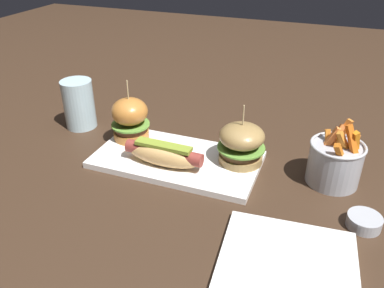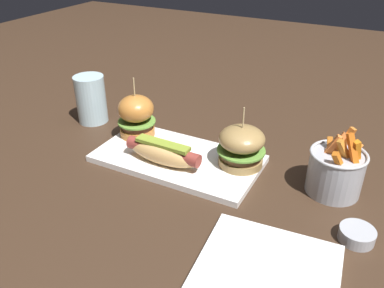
# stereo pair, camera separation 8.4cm
# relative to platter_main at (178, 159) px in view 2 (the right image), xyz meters

# --- Properties ---
(ground_plane) EXTENTS (3.00, 3.00, 0.00)m
(ground_plane) POSITION_rel_platter_main_xyz_m (0.00, 0.00, -0.01)
(ground_plane) COLOR #382619
(platter_main) EXTENTS (0.36, 0.19, 0.01)m
(platter_main) POSITION_rel_platter_main_xyz_m (0.00, 0.00, 0.00)
(platter_main) COLOR white
(platter_main) RESTS_ON ground
(hot_dog) EXTENTS (0.17, 0.05, 0.05)m
(hot_dog) POSITION_rel_platter_main_xyz_m (-0.01, -0.04, 0.03)
(hot_dog) COLOR tan
(hot_dog) RESTS_ON platter_main
(slider_left) EXTENTS (0.09, 0.09, 0.15)m
(slider_left) POSITION_rel_platter_main_xyz_m (-0.14, 0.04, 0.06)
(slider_left) COLOR #B97230
(slider_left) RESTS_ON platter_main
(slider_right) EXTENTS (0.10, 0.10, 0.13)m
(slider_right) POSITION_rel_platter_main_xyz_m (0.14, 0.03, 0.05)
(slider_right) COLOR olive
(slider_right) RESTS_ON platter_main
(fries_bucket) EXTENTS (0.11, 0.11, 0.14)m
(fries_bucket) POSITION_rel_platter_main_xyz_m (0.33, 0.05, 0.04)
(fries_bucket) COLOR #A8AAB2
(fries_bucket) RESTS_ON ground
(sauce_ramekin) EXTENTS (0.06, 0.06, 0.02)m
(sauce_ramekin) POSITION_rel_platter_main_xyz_m (0.39, -0.08, 0.01)
(sauce_ramekin) COLOR #A8AAB2
(sauce_ramekin) RESTS_ON ground
(side_plate) EXTENTS (0.23, 0.23, 0.01)m
(side_plate) POSITION_rel_platter_main_xyz_m (0.28, -0.23, -0.00)
(side_plate) COLOR white
(side_plate) RESTS_ON ground
(water_glass) EXTENTS (0.08, 0.08, 0.12)m
(water_glass) POSITION_rel_platter_main_xyz_m (-0.30, 0.08, 0.06)
(water_glass) COLOR silver
(water_glass) RESTS_ON ground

